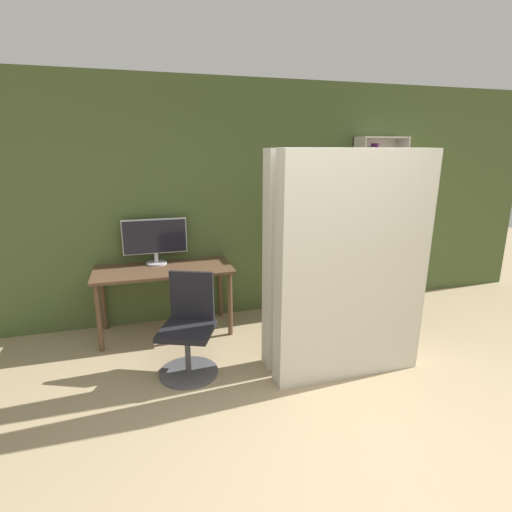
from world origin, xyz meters
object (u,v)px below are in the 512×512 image
(monitor, at_px, (155,239))
(mattress_far, at_px, (336,259))
(bookshelf, at_px, (369,225))
(mattress_near, at_px, (354,269))
(office_chair, at_px, (189,335))

(monitor, height_order, mattress_far, mattress_far)
(monitor, distance_m, bookshelf, 2.63)
(mattress_near, bearing_deg, bookshelf, 54.67)
(office_chair, bearing_deg, monitor, 100.64)
(mattress_far, bearing_deg, office_chair, 175.11)
(mattress_far, bearing_deg, bookshelf, 48.08)
(office_chair, relative_size, mattress_far, 0.46)
(office_chair, relative_size, mattress_near, 0.46)
(office_chair, distance_m, bookshelf, 2.75)
(monitor, bearing_deg, mattress_far, -37.66)
(bookshelf, height_order, mattress_near, bookshelf)
(office_chair, bearing_deg, mattress_near, -18.05)
(monitor, xyz_separation_m, office_chair, (0.20, -1.08, -0.65))
(office_chair, distance_m, mattress_near, 1.54)
(monitor, bearing_deg, bookshelf, 0.39)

